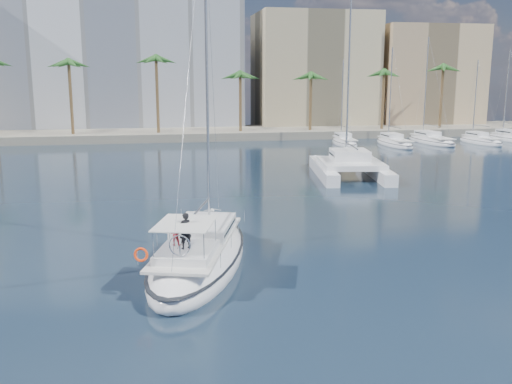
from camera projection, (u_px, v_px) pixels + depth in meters
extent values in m
plane|color=black|center=(278.00, 256.00, 30.41)|extent=(160.00, 160.00, 0.00)
cube|color=gray|center=(193.00, 133.00, 89.06)|extent=(120.00, 14.00, 1.20)
cube|color=silver|center=(114.00, 48.00, 95.80)|extent=(42.00, 16.00, 28.00)
cube|color=tan|center=(314.00, 73.00, 99.77)|extent=(20.00, 14.00, 20.00)
cube|color=tan|center=(425.00, 78.00, 101.61)|extent=(18.00, 12.00, 18.00)
cylinder|color=brown|center=(194.00, 105.00, 84.27)|extent=(0.44, 0.44, 10.50)
sphere|color=#265820|center=(193.00, 68.00, 83.22)|extent=(3.60, 3.60, 3.60)
cylinder|color=brown|center=(409.00, 103.00, 90.34)|extent=(0.44, 0.44, 10.50)
sphere|color=#265820|center=(411.00, 69.00, 89.29)|extent=(3.60, 3.60, 3.60)
ellipsoid|color=white|center=(200.00, 260.00, 28.51)|extent=(7.57, 13.41, 2.65)
ellipsoid|color=black|center=(199.00, 252.00, 28.44)|extent=(7.64, 13.53, 0.18)
cube|color=silver|center=(198.00, 242.00, 28.07)|extent=(5.53, 10.01, 0.12)
cube|color=white|center=(204.00, 227.00, 29.43)|extent=(3.82, 4.79, 0.60)
cube|color=black|center=(204.00, 227.00, 29.43)|extent=(3.70, 4.32, 0.14)
cylinder|color=#B7BABF|center=(207.00, 68.00, 29.26)|extent=(0.15, 0.15, 16.75)
cylinder|color=#B7BABF|center=(199.00, 209.00, 28.12)|extent=(1.59, 4.97, 0.11)
cube|color=white|center=(187.00, 252.00, 25.63)|extent=(3.24, 3.76, 0.36)
cube|color=silver|center=(185.00, 223.00, 25.24)|extent=(3.24, 3.76, 0.04)
torus|color=silver|center=(180.00, 246.00, 24.30)|extent=(0.93, 0.33, 0.96)
torus|color=#FF390D|center=(141.00, 255.00, 24.05)|extent=(0.66, 0.37, 0.64)
imported|color=black|center=(185.00, 231.00, 25.37)|extent=(0.71, 0.61, 1.65)
imported|color=maroon|center=(175.00, 234.00, 25.93)|extent=(0.64, 0.57, 1.10)
cube|color=white|center=(323.00, 170.00, 54.61)|extent=(3.13, 12.44, 1.10)
cube|color=white|center=(375.00, 170.00, 54.73)|extent=(3.13, 12.44, 1.10)
cube|color=white|center=(351.00, 163.00, 53.91)|extent=(6.60, 7.61, 0.50)
cube|color=white|center=(350.00, 155.00, 54.38)|extent=(3.95, 4.21, 1.00)
cube|color=black|center=(350.00, 155.00, 54.37)|extent=(3.89, 3.72, 0.18)
cylinder|color=#B7BABF|center=(349.00, 72.00, 54.65)|extent=(0.18, 0.18, 16.53)
ellipsoid|color=silver|center=(212.00, 210.00, 36.60)|extent=(0.23, 0.44, 0.21)
sphere|color=silver|center=(212.00, 209.00, 36.80)|extent=(0.12, 0.12, 0.12)
cube|color=gray|center=(207.00, 210.00, 36.54)|extent=(0.51, 0.18, 0.12)
cube|color=gray|center=(217.00, 210.00, 36.65)|extent=(0.51, 0.18, 0.12)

